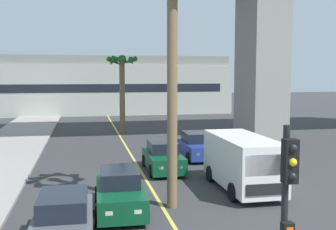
{
  "coord_description": "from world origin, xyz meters",
  "views": [
    {
      "loc": [
        -2.89,
        0.0,
        5.06
      ],
      "look_at": [
        0.0,
        14.0,
        3.66
      ],
      "focal_mm": 43.93,
      "sensor_mm": 36.0,
      "label": 1
    }
  ],
  "objects_px": {
    "car_queue_second": "(163,157)",
    "car_queue_third": "(196,146)",
    "palm_tree_mid_median": "(122,75)",
    "delivery_van": "(242,161)",
    "traffic_light_median_near": "(287,211)",
    "car_queue_front": "(120,192)",
    "palm_tree_near_median": "(172,6)",
    "car_queue_fourth": "(63,223)"
  },
  "relations": [
    {
      "from": "car_queue_second",
      "to": "car_queue_third",
      "type": "relative_size",
      "value": 1.0
    },
    {
      "from": "car_queue_third",
      "to": "palm_tree_mid_median",
      "type": "relative_size",
      "value": 0.61
    },
    {
      "from": "delivery_van",
      "to": "traffic_light_median_near",
      "type": "height_order",
      "value": "traffic_light_median_near"
    },
    {
      "from": "car_queue_front",
      "to": "car_queue_third",
      "type": "xyz_separation_m",
      "value": [
        5.44,
        8.91,
        0.0
      ]
    },
    {
      "from": "traffic_light_median_near",
      "to": "car_queue_front",
      "type": "bearing_deg",
      "value": 104.08
    },
    {
      "from": "car_queue_second",
      "to": "delivery_van",
      "type": "xyz_separation_m",
      "value": [
        2.73,
        -4.24,
        0.57
      ]
    },
    {
      "from": "delivery_van",
      "to": "car_queue_third",
      "type": "bearing_deg",
      "value": 90.65
    },
    {
      "from": "car_queue_third",
      "to": "palm_tree_mid_median",
      "type": "distance_m",
      "value": 13.12
    },
    {
      "from": "palm_tree_near_median",
      "to": "palm_tree_mid_median",
      "type": "height_order",
      "value": "palm_tree_near_median"
    },
    {
      "from": "car_queue_third",
      "to": "delivery_van",
      "type": "xyz_separation_m",
      "value": [
        0.08,
        -7.15,
        0.57
      ]
    },
    {
      "from": "car_queue_second",
      "to": "palm_tree_near_median",
      "type": "relative_size",
      "value": 0.44
    },
    {
      "from": "car_queue_fourth",
      "to": "traffic_light_median_near",
      "type": "height_order",
      "value": "traffic_light_median_near"
    },
    {
      "from": "car_queue_front",
      "to": "car_queue_second",
      "type": "distance_m",
      "value": 6.61
    },
    {
      "from": "palm_tree_near_median",
      "to": "palm_tree_mid_median",
      "type": "distance_m",
      "value": 20.96
    },
    {
      "from": "palm_tree_mid_median",
      "to": "car_queue_third",
      "type": "bearing_deg",
      "value": -74.07
    },
    {
      "from": "car_queue_third",
      "to": "delivery_van",
      "type": "distance_m",
      "value": 7.18
    },
    {
      "from": "car_queue_front",
      "to": "palm_tree_mid_median",
      "type": "height_order",
      "value": "palm_tree_mid_median"
    },
    {
      "from": "car_queue_front",
      "to": "palm_tree_mid_median",
      "type": "relative_size",
      "value": 0.61
    },
    {
      "from": "car_queue_second",
      "to": "delivery_van",
      "type": "distance_m",
      "value": 5.08
    },
    {
      "from": "car_queue_second",
      "to": "traffic_light_median_near",
      "type": "height_order",
      "value": "traffic_light_median_near"
    },
    {
      "from": "car_queue_second",
      "to": "palm_tree_near_median",
      "type": "xyz_separation_m",
      "value": [
        -0.81,
        -5.98,
        6.85
      ]
    },
    {
      "from": "car_queue_front",
      "to": "car_queue_fourth",
      "type": "height_order",
      "value": "same"
    },
    {
      "from": "car_queue_second",
      "to": "car_queue_fourth",
      "type": "bearing_deg",
      "value": -117.89
    },
    {
      "from": "traffic_light_median_near",
      "to": "car_queue_fourth",
      "type": "bearing_deg",
      "value": 125.4
    },
    {
      "from": "delivery_van",
      "to": "car_queue_front",
      "type": "bearing_deg",
      "value": -162.34
    },
    {
      "from": "car_queue_third",
      "to": "palm_tree_near_median",
      "type": "relative_size",
      "value": 0.44
    },
    {
      "from": "car_queue_second",
      "to": "traffic_light_median_near",
      "type": "distance_m",
      "value": 14.74
    },
    {
      "from": "car_queue_front",
      "to": "car_queue_third",
      "type": "relative_size",
      "value": 1.01
    },
    {
      "from": "delivery_van",
      "to": "car_queue_fourth",
      "type": "bearing_deg",
      "value": -148.05
    },
    {
      "from": "car_queue_front",
      "to": "car_queue_fourth",
      "type": "bearing_deg",
      "value": -123.57
    },
    {
      "from": "car_queue_front",
      "to": "delivery_van",
      "type": "relative_size",
      "value": 0.79
    },
    {
      "from": "car_queue_third",
      "to": "traffic_light_median_near",
      "type": "xyz_separation_m",
      "value": [
        -3.29,
        -17.51,
        1.99
      ]
    },
    {
      "from": "car_queue_fourth",
      "to": "palm_tree_mid_median",
      "type": "height_order",
      "value": "palm_tree_mid_median"
    },
    {
      "from": "car_queue_fourth",
      "to": "palm_tree_near_median",
      "type": "relative_size",
      "value": 0.44
    },
    {
      "from": "car_queue_front",
      "to": "traffic_light_median_near",
      "type": "distance_m",
      "value": 9.08
    },
    {
      "from": "car_queue_front",
      "to": "palm_tree_mid_median",
      "type": "distance_m",
      "value": 21.37
    },
    {
      "from": "car_queue_front",
      "to": "traffic_light_median_near",
      "type": "height_order",
      "value": "traffic_light_median_near"
    },
    {
      "from": "car_queue_second",
      "to": "car_queue_front",
      "type": "bearing_deg",
      "value": -114.93
    },
    {
      "from": "palm_tree_mid_median",
      "to": "car_queue_second",
      "type": "bearing_deg",
      "value": -87.12
    },
    {
      "from": "car_queue_third",
      "to": "palm_tree_near_median",
      "type": "xyz_separation_m",
      "value": [
        -3.46,
        -8.89,
        6.85
      ]
    },
    {
      "from": "traffic_light_median_near",
      "to": "palm_tree_mid_median",
      "type": "height_order",
      "value": "palm_tree_mid_median"
    },
    {
      "from": "delivery_van",
      "to": "palm_tree_near_median",
      "type": "relative_size",
      "value": 0.56
    }
  ]
}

